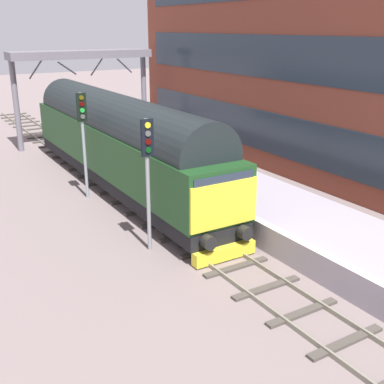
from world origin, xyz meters
name	(u,v)px	position (x,y,z in m)	size (l,w,h in m)	color
ground_plane	(160,216)	(0.00, 0.00, 0.00)	(140.00, 140.00, 0.00)	slate
track_main	(160,215)	(0.00, 0.00, 0.06)	(2.50, 60.00, 0.15)	gray
station_platform	(229,191)	(3.60, 0.00, 0.50)	(4.00, 44.00, 1.01)	#9B94A1
diesel_locomotive	(118,140)	(0.00, 4.21, 2.48)	(2.74, 18.35, 4.68)	black
signal_post_near	(148,167)	(-1.81, -2.74, 3.10)	(0.44, 0.22, 4.77)	gray
signal_post_mid	(83,131)	(-1.81, 3.84, 3.18)	(0.44, 0.22, 4.89)	gray
platform_number_sign	(253,184)	(2.09, -3.59, 2.09)	(0.10, 0.44, 1.60)	slate
waiting_passenger	(205,146)	(4.00, 2.71, 1.99)	(0.41, 0.50, 1.64)	#312D2E
overhead_footbridge	(82,61)	(2.05, 14.81, 5.50)	(9.30, 2.00, 6.18)	slate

